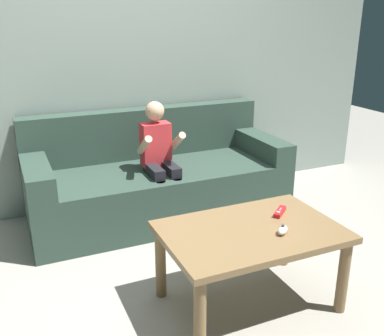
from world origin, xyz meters
The scene contains 7 objects.
ground_plane centered at (0.00, 0.00, 0.00)m, with size 9.63×9.63×0.00m, color #9E998E.
wall_back centered at (0.00, 1.58, 1.25)m, with size 4.81×0.05×2.50m, color gray.
couch centered at (0.15, 1.19, 0.28)m, with size 1.96×0.80×0.81m.
person_seated_on_couch centered at (0.12, 1.02, 0.53)m, with size 0.30×0.37×0.93m.
coffee_table centered at (0.21, -0.12, 0.38)m, with size 0.93×0.62×0.45m.
game_remote_red_near_edge centered at (0.46, -0.02, 0.47)m, with size 0.13×0.12×0.03m.
nunchuk_white centered at (0.33, -0.23, 0.47)m, with size 0.10×0.09×0.05m.
Camera 1 is at (-0.91, -1.90, 1.52)m, focal length 41.32 mm.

